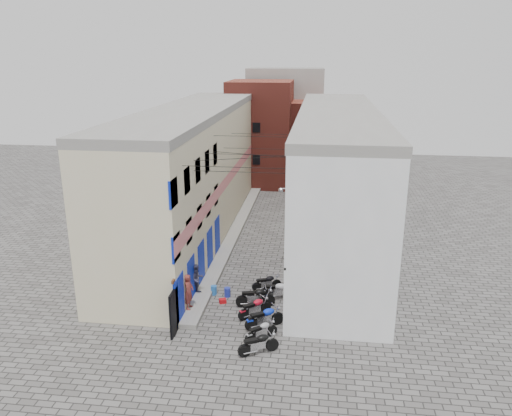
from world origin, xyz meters
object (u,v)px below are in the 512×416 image
at_px(motorcycle_a, 258,343).
at_px(red_crate, 223,301).
at_px(motorcycle_b, 261,330).
at_px(motorcycle_d, 255,307).
at_px(motorcycle_f, 277,290).
at_px(motorcycle_g, 267,282).
at_px(water_jug_near, 227,292).
at_px(water_jug_far, 214,290).
at_px(motorcycle_c, 265,316).
at_px(motorcycle_e, 256,296).
at_px(person_b, 197,279).
at_px(person_a, 189,292).

distance_m(motorcycle_a, red_crate, 5.00).
xyz_separation_m(motorcycle_b, motorcycle_d, (-0.58, 2.03, 0.05)).
relative_size(motorcycle_b, motorcycle_d, 0.91).
bearing_deg(red_crate, motorcycle_f, 15.61).
distance_m(motorcycle_g, water_jug_near, 2.29).
height_order(water_jug_far, red_crate, water_jug_far).
relative_size(motorcycle_c, motorcycle_d, 1.08).
xyz_separation_m(motorcycle_a, water_jug_far, (-3.11, 5.22, -0.29)).
height_order(motorcycle_a, motorcycle_e, motorcycle_e).
bearing_deg(motorcycle_g, person_b, -95.25).
height_order(person_b, water_jug_far, person_b).
height_order(motorcycle_c, water_jug_near, motorcycle_c).
relative_size(motorcycle_e, motorcycle_g, 1.21).
bearing_deg(red_crate, motorcycle_a, -60.60).
bearing_deg(motorcycle_c, motorcycle_f, 142.63).
relative_size(motorcycle_f, motorcycle_g, 1.14).
height_order(person_b, water_jug_near, person_b).
height_order(motorcycle_a, motorcycle_b, motorcycle_a).
distance_m(motorcycle_a, person_a, 5.04).
relative_size(motorcycle_g, person_a, 0.92).
bearing_deg(water_jug_far, motorcycle_d, -39.31).
bearing_deg(water_jug_far, motorcycle_e, -23.05).
height_order(motorcycle_e, person_b, person_b).
xyz_separation_m(motorcycle_g, water_jug_far, (-2.80, -0.90, -0.24)).
bearing_deg(red_crate, motorcycle_g, 39.86).
bearing_deg(motorcycle_a, motorcycle_d, 162.68).
relative_size(motorcycle_c, person_b, 1.23).
xyz_separation_m(motorcycle_d, motorcycle_g, (0.28, 2.97, -0.05)).
distance_m(motorcycle_a, motorcycle_f, 5.12).
bearing_deg(motorcycle_f, water_jug_near, -94.90).
distance_m(motorcycle_g, person_b, 3.88).
relative_size(motorcycle_b, motorcycle_f, 0.88).
height_order(motorcycle_e, motorcycle_g, motorcycle_e).
bearing_deg(water_jug_near, person_b, -169.88).
relative_size(motorcycle_d, red_crate, 5.18).
xyz_separation_m(motorcycle_e, water_jug_far, (-2.42, 1.03, -0.34)).
xyz_separation_m(motorcycle_a, water_jug_near, (-2.33, 5.07, -0.29)).
relative_size(motorcycle_d, motorcycle_e, 0.91).
distance_m(motorcycle_d, person_b, 3.74).
relative_size(motorcycle_b, person_b, 1.04).
relative_size(motorcycle_b, person_a, 0.92).
bearing_deg(person_a, water_jug_far, -18.32).
relative_size(motorcycle_f, water_jug_far, 3.82).
xyz_separation_m(motorcycle_c, water_jug_far, (-3.12, 3.02, -0.33)).
xyz_separation_m(motorcycle_f, red_crate, (-2.77, -0.77, -0.45)).
bearing_deg(person_b, motorcycle_c, -82.04).
bearing_deg(motorcycle_g, person_a, -75.76).
distance_m(motorcycle_c, motorcycle_d, 1.13).
xyz_separation_m(motorcycle_b, person_b, (-3.90, 3.67, 0.58)).
bearing_deg(motorcycle_f, water_jug_far, -97.52).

